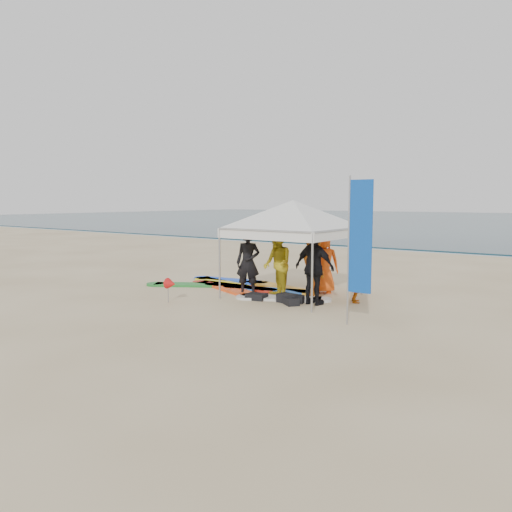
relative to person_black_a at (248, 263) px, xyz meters
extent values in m
plane|color=beige|center=(0.62, -3.31, -0.90)|extent=(120.00, 120.00, 0.00)
cube|color=silver|center=(0.62, 14.89, -0.90)|extent=(160.00, 1.20, 0.01)
imported|color=black|center=(0.00, 0.00, 0.00)|extent=(0.78, 0.66, 1.80)
imported|color=gold|center=(0.84, 0.20, 0.00)|extent=(1.11, 1.08, 1.81)
imported|color=#CA5E11|center=(1.59, 0.85, 0.02)|extent=(1.35, 1.30, 1.84)
imported|color=black|center=(2.13, -0.08, 0.04)|extent=(1.13, 0.54, 1.88)
imported|color=#FF5C16|center=(1.55, 1.47, -0.03)|extent=(1.01, 0.89, 1.73)
imported|color=orange|center=(2.85, 0.81, -0.41)|extent=(0.70, 0.94, 0.99)
cylinder|color=#A5A5A8|center=(-0.28, 1.92, 0.03)|extent=(0.05, 0.05, 1.87)
cylinder|color=#A5A5A8|center=(2.52, 1.92, 0.03)|extent=(0.05, 0.05, 1.87)
cylinder|color=#A5A5A8|center=(-0.28, -0.88, 0.03)|extent=(0.05, 0.05, 1.87)
cylinder|color=#A5A5A8|center=(2.52, -0.88, 0.03)|extent=(0.05, 0.05, 1.87)
cube|color=white|center=(1.12, -0.88, 0.85)|extent=(2.90, 0.02, 0.24)
cube|color=white|center=(1.12, 1.92, 0.85)|extent=(2.90, 0.02, 0.24)
cube|color=white|center=(-0.28, 0.52, 0.85)|extent=(0.02, 2.90, 0.24)
cube|color=white|center=(2.52, 0.52, 0.85)|extent=(0.02, 2.90, 0.24)
pyramid|color=white|center=(1.12, 0.52, 1.72)|extent=(3.97, 3.97, 0.75)
cylinder|color=#A5A5A8|center=(3.70, -1.44, 0.66)|extent=(0.04, 0.04, 3.12)
cube|color=#0B46B0|center=(3.96, -1.44, 0.97)|extent=(0.49, 0.03, 2.32)
cylinder|color=#A5A5A8|center=(-1.02, -2.05, -0.60)|extent=(0.02, 0.02, 0.60)
cone|color=red|center=(-0.90, -2.05, -0.40)|extent=(0.28, 0.28, 0.28)
cube|color=black|center=(1.49, -0.24, -0.79)|extent=(0.59, 0.42, 0.22)
cube|color=black|center=(1.67, -0.44, -0.81)|extent=(0.55, 0.51, 0.18)
cube|color=black|center=(0.59, -0.41, -0.82)|extent=(0.56, 0.48, 0.16)
cube|color=black|center=(1.68, -0.17, -0.80)|extent=(0.42, 0.35, 0.20)
cube|color=red|center=(-1.06, 0.66, -0.87)|extent=(2.54, 0.61, 0.07)
cube|color=yellow|center=(-1.78, 0.95, -0.87)|extent=(2.05, 0.96, 0.07)
cube|color=#217C2C|center=(-2.45, 0.01, -0.87)|extent=(1.83, 1.41, 0.07)
cube|color=gold|center=(0.27, 1.33, -0.87)|extent=(2.21, 1.07, 0.07)
cube|color=blue|center=(-1.92, 1.44, -0.87)|extent=(2.00, 0.85, 0.07)
cube|color=silver|center=(1.17, -0.02, -0.87)|extent=(2.03, 1.38, 0.07)
cube|color=#FF4E15|center=(-0.59, 0.15, -0.87)|extent=(1.95, 1.22, 0.07)
cube|color=blue|center=(0.13, 0.76, -0.87)|extent=(2.30, 1.10, 0.07)
camera|label=1|loc=(8.20, -10.90, 1.71)|focal=35.00mm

